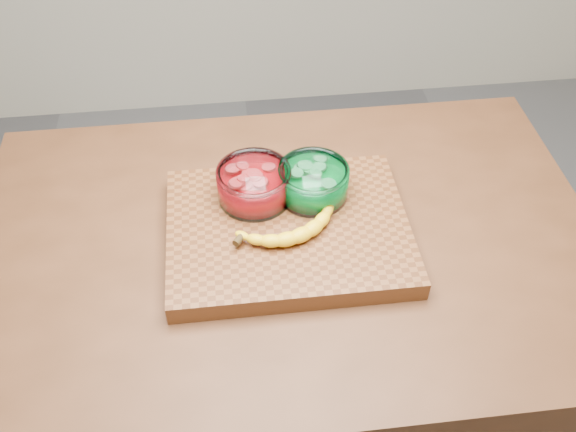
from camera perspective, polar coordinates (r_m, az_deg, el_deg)
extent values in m
cube|color=#4E2B17|center=(1.58, 0.00, -13.14)|extent=(1.20, 0.80, 0.90)
cube|color=brown|center=(1.21, 0.00, -1.34)|extent=(0.45, 0.35, 0.04)
cylinder|color=white|center=(1.22, -3.03, 2.84)|extent=(0.14, 0.14, 0.07)
cylinder|color=red|center=(1.23, -3.01, 2.53)|extent=(0.12, 0.12, 0.04)
cylinder|color=#FF5053|center=(1.21, -3.06, 3.50)|extent=(0.11, 0.11, 0.02)
cylinder|color=white|center=(1.23, 2.25, 3.06)|extent=(0.14, 0.14, 0.06)
cylinder|color=#008D2D|center=(1.24, 2.24, 2.76)|extent=(0.11, 0.11, 0.04)
cylinder|color=#67DA80|center=(1.22, 2.27, 3.70)|extent=(0.11, 0.11, 0.02)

